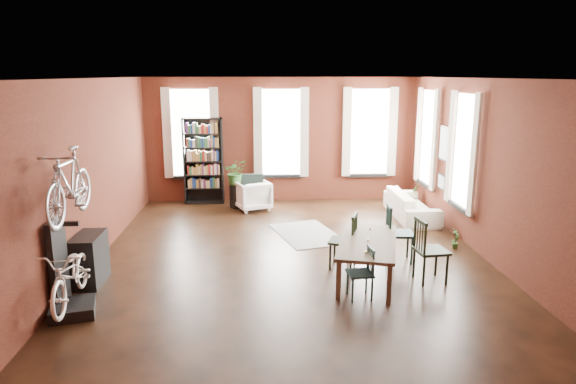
{
  "coord_description": "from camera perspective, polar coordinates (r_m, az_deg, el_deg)",
  "views": [
    {
      "loc": [
        -0.55,
        -8.76,
        3.27
      ],
      "look_at": [
        -0.04,
        0.6,
        1.11
      ],
      "focal_mm": 32.0,
      "sensor_mm": 36.0,
      "label": 1
    }
  ],
  "objects": [
    {
      "name": "room",
      "position": [
        9.48,
        1.72,
        6.1
      ],
      "size": [
        9.0,
        9.04,
        3.22
      ],
      "color": "black",
      "rests_on": "ground"
    },
    {
      "name": "dining_table",
      "position": [
        8.49,
        8.81,
        -7.45
      ],
      "size": [
        1.34,
        2.08,
        0.66
      ],
      "primitive_type": "cube",
      "rotation": [
        0.0,
        0.0,
        -0.26
      ],
      "color": "brown",
      "rests_on": "ground"
    },
    {
      "name": "dining_chair_a",
      "position": [
        7.77,
        8.01,
        -8.92
      ],
      "size": [
        0.39,
        0.39,
        0.78
      ],
      "primitive_type": "cube",
      "rotation": [
        0.0,
        0.0,
        -1.49
      ],
      "color": "#1A3939",
      "rests_on": "ground"
    },
    {
      "name": "dining_chair_b",
      "position": [
        8.87,
        6.12,
        -5.41
      ],
      "size": [
        0.57,
        0.57,
        0.96
      ],
      "primitive_type": "cube",
      "rotation": [
        0.0,
        0.0,
        -1.93
      ],
      "color": "black",
      "rests_on": "ground"
    },
    {
      "name": "dining_chair_c",
      "position": [
        8.56,
        15.62,
        -6.27
      ],
      "size": [
        0.53,
        0.53,
        1.04
      ],
      "primitive_type": "cube",
      "rotation": [
        0.0,
        0.0,
        1.68
      ],
      "color": "black",
      "rests_on": "ground"
    },
    {
      "name": "dining_chair_d",
      "position": [
        9.34,
        12.3,
        -4.51
      ],
      "size": [
        0.51,
        0.51,
        1.02
      ],
      "primitive_type": "cube",
      "rotation": [
        0.0,
        0.0,
        1.48
      ],
      "color": "#173333",
      "rests_on": "ground"
    },
    {
      "name": "bookshelf",
      "position": [
        13.32,
        -9.37,
        3.42
      ],
      "size": [
        1.0,
        0.32,
        2.2
      ],
      "primitive_type": "cube",
      "color": "black",
      "rests_on": "ground"
    },
    {
      "name": "white_armchair",
      "position": [
        12.63,
        -3.95,
        -0.22
      ],
      "size": [
        0.97,
        0.94,
        0.79
      ],
      "primitive_type": "imported",
      "rotation": [
        0.0,
        0.0,
        3.51
      ],
      "color": "white",
      "rests_on": "ground"
    },
    {
      "name": "cream_sofa",
      "position": [
        12.23,
        13.58,
        -0.93
      ],
      "size": [
        0.61,
        2.08,
        0.81
      ],
      "primitive_type": "imported",
      "rotation": [
        0.0,
        0.0,
        1.57
      ],
      "color": "beige",
      "rests_on": "ground"
    },
    {
      "name": "striped_rug",
      "position": [
        10.78,
        2.14,
        -4.66
      ],
      "size": [
        1.59,
        2.05,
        0.01
      ],
      "primitive_type": "cube",
      "rotation": [
        0.0,
        0.0,
        0.28
      ],
      "color": "black",
      "rests_on": "ground"
    },
    {
      "name": "bike_trainer",
      "position": [
        7.89,
        -22.79,
        -11.92
      ],
      "size": [
        0.71,
        0.71,
        0.17
      ],
      "primitive_type": "cube",
      "rotation": [
        0.0,
        0.0,
        0.26
      ],
      "color": "black",
      "rests_on": "ground"
    },
    {
      "name": "bike_wall_rack",
      "position": [
        7.96,
        -24.11,
        -7.4
      ],
      "size": [
        0.16,
        0.6,
        1.3
      ],
      "primitive_type": "cube",
      "color": "black",
      "rests_on": "ground"
    },
    {
      "name": "console_table",
      "position": [
        8.8,
        -21.18,
        -6.96
      ],
      "size": [
        0.4,
        0.8,
        0.8
      ],
      "primitive_type": "cube",
      "color": "black",
      "rests_on": "ground"
    },
    {
      "name": "plant_stand",
      "position": [
        12.89,
        -5.68,
        -0.44
      ],
      "size": [
        0.39,
        0.39,
        0.59
      ],
      "primitive_type": "cube",
      "rotation": [
        0.0,
        0.0,
        0.39
      ],
      "color": "black",
      "rests_on": "ground"
    },
    {
      "name": "plant_by_sofa",
      "position": [
        13.21,
        13.63,
        -1.12
      ],
      "size": [
        0.53,
        0.68,
        0.27
      ],
      "primitive_type": "imported",
      "rotation": [
        0.0,
        0.0,
        0.37
      ],
      "color": "#355D25",
      "rests_on": "ground"
    },
    {
      "name": "plant_small",
      "position": [
        10.38,
        18.07,
        -5.63
      ],
      "size": [
        0.45,
        0.42,
        0.15
      ],
      "primitive_type": "imported",
      "rotation": [
        0.0,
        0.0,
        0.9
      ],
      "color": "#315A24",
      "rests_on": "ground"
    },
    {
      "name": "bicycle_floor",
      "position": [
        7.61,
        -23.22,
        -5.84
      ],
      "size": [
        0.59,
        0.85,
        1.57
      ],
      "primitive_type": "imported",
      "rotation": [
        0.0,
        0.0,
        0.06
      ],
      "color": "silver",
      "rests_on": "bike_trainer"
    },
    {
      "name": "bicycle_hung",
      "position": [
        7.52,
        -23.37,
        3.21
      ],
      "size": [
        0.47,
        1.0,
        1.66
      ],
      "primitive_type": "imported",
      "color": "#A5A8AD",
      "rests_on": "bike_wall_rack"
    },
    {
      "name": "plant_on_stand",
      "position": [
        12.76,
        -5.83,
        1.92
      ],
      "size": [
        0.65,
        0.7,
        0.5
      ],
      "primitive_type": "imported",
      "rotation": [
        0.0,
        0.0,
        0.13
      ],
      "color": "#275622",
      "rests_on": "plant_stand"
    }
  ]
}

